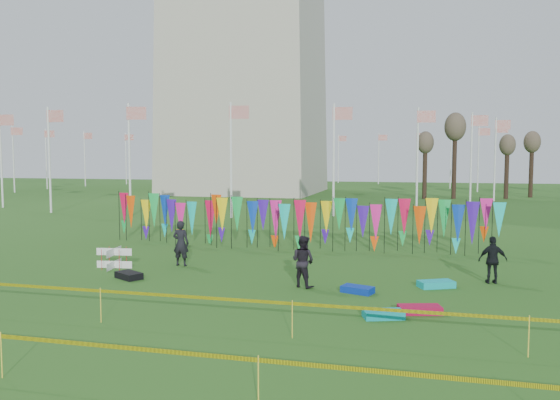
% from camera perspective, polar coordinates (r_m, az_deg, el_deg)
% --- Properties ---
extents(ground, '(160.00, 160.00, 0.00)m').
position_cam_1_polar(ground, '(16.55, -6.71, -10.31)').
color(ground, '#224D15').
rests_on(ground, ground).
extents(flagpole_ring, '(57.40, 56.16, 8.00)m').
position_cam_1_polar(flagpole_ring, '(65.96, -3.40, 4.29)').
color(flagpole_ring, silver).
rests_on(flagpole_ring, ground).
extents(banner_row, '(18.64, 0.64, 2.27)m').
position_cam_1_polar(banner_row, '(25.05, 1.43, -2.00)').
color(banner_row, black).
rests_on(banner_row, ground).
extents(caution_tape_near, '(26.00, 0.02, 0.90)m').
position_cam_1_polar(caution_tape_near, '(13.94, -11.74, -9.89)').
color(caution_tape_near, '#DFDB04').
rests_on(caution_tape_near, ground).
extents(caution_tape_far, '(26.00, 0.02, 0.90)m').
position_cam_1_polar(caution_tape_far, '(10.94, -20.18, -14.10)').
color(caution_tape_far, '#DFDB04').
rests_on(caution_tape_far, ground).
extents(box_kite, '(0.71, 0.71, 0.78)m').
position_cam_1_polar(box_kite, '(21.76, -16.94, -5.83)').
color(box_kite, red).
rests_on(box_kite, ground).
extents(person_left, '(0.66, 0.49, 1.77)m').
position_cam_1_polar(person_left, '(21.60, -10.32, -4.46)').
color(person_left, black).
rests_on(person_left, ground).
extents(person_mid, '(0.95, 0.79, 1.69)m').
position_cam_1_polar(person_mid, '(17.84, 2.41, -6.42)').
color(person_mid, black).
rests_on(person_mid, ground).
extents(person_right, '(1.00, 0.66, 1.59)m').
position_cam_1_polar(person_right, '(19.65, 21.35, -5.85)').
color(person_right, black).
rests_on(person_right, ground).
extents(kite_bag_turquoise, '(1.15, 0.82, 0.21)m').
position_cam_1_polar(kite_bag_turquoise, '(14.87, 10.74, -11.65)').
color(kite_bag_turquoise, '#0BA0AB').
rests_on(kite_bag_turquoise, ground).
extents(kite_bag_blue, '(1.08, 0.80, 0.20)m').
position_cam_1_polar(kite_bag_blue, '(17.40, 8.10, -9.24)').
color(kite_bag_blue, '#0A2FAE').
rests_on(kite_bag_blue, ground).
extents(kite_bag_red, '(1.23, 0.80, 0.21)m').
position_cam_1_polar(kite_bag_red, '(15.52, 14.39, -11.02)').
color(kite_bag_red, '#B50C39').
rests_on(kite_bag_red, ground).
extents(kite_bag_black, '(1.13, 0.98, 0.23)m').
position_cam_1_polar(kite_bag_black, '(19.87, -15.51, -7.60)').
color(kite_bag_black, black).
rests_on(kite_bag_black, ground).
extents(kite_bag_teal, '(1.26, 0.98, 0.22)m').
position_cam_1_polar(kite_bag_teal, '(18.61, 16.00, -8.45)').
color(kite_bag_teal, '#0DB6BB').
rests_on(kite_bag_teal, ground).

